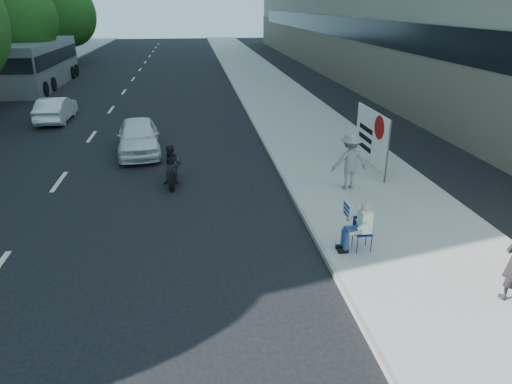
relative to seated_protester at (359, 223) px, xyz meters
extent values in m
plane|color=black|center=(-2.29, -1.66, -0.87)|extent=(160.00, 160.00, 0.00)
cube|color=#A19F97|center=(1.71, 18.34, -0.80)|extent=(5.00, 120.00, 0.15)
cylinder|color=#382616|center=(-15.99, 28.34, 0.61)|extent=(0.30, 0.30, 2.97)
ellipsoid|color=#1E4C14|center=(-15.99, 28.34, 4.02)|extent=(4.80, 4.80, 5.52)
cylinder|color=#382616|center=(-15.99, 42.34, 0.44)|extent=(0.30, 0.30, 2.62)
ellipsoid|color=#1E4C14|center=(-15.99, 42.34, 3.91)|extent=(5.40, 5.40, 6.21)
cylinder|color=navy|center=(-0.07, -0.21, -0.50)|extent=(0.02, 0.02, 0.45)
cylinder|color=navy|center=(0.29, -0.21, -0.50)|extent=(0.02, 0.02, 0.45)
cylinder|color=navy|center=(-0.07, 0.15, -0.50)|extent=(0.02, 0.02, 0.45)
cylinder|color=navy|center=(0.29, 0.15, -0.50)|extent=(0.02, 0.02, 0.45)
cube|color=navy|center=(0.11, -0.03, -0.26)|extent=(0.40, 0.40, 0.03)
cube|color=navy|center=(0.11, 0.16, -0.07)|extent=(0.40, 0.02, 0.40)
cylinder|color=navy|center=(-0.11, -0.13, -0.17)|extent=(0.44, 0.17, 0.17)
cylinder|color=navy|center=(-0.33, -0.13, -0.40)|extent=(0.14, 0.14, 0.46)
cube|color=black|center=(-0.39, -0.13, -0.67)|extent=(0.26, 0.11, 0.10)
cylinder|color=navy|center=(-0.11, 0.07, -0.17)|extent=(0.44, 0.17, 0.17)
cylinder|color=navy|center=(-0.33, 0.07, -0.40)|extent=(0.14, 0.14, 0.46)
cube|color=black|center=(-0.39, 0.07, -0.67)|extent=(0.26, 0.11, 0.10)
cube|color=#E8E8C9|center=(0.13, -0.03, 0.09)|extent=(0.26, 0.42, 0.56)
sphere|color=tan|center=(0.13, -0.03, 0.46)|extent=(0.23, 0.23, 0.23)
ellipsoid|color=gray|center=(0.15, -0.03, 0.49)|extent=(0.22, 0.24, 0.19)
ellipsoid|color=gray|center=(0.05, -0.03, 0.39)|extent=(0.10, 0.14, 0.13)
cylinder|color=#E8E8C9|center=(0.01, -0.27, 0.06)|extent=(0.30, 0.10, 0.25)
cylinder|color=tan|center=(-0.19, -0.27, -0.12)|extent=(0.29, 0.09, 0.14)
cylinder|color=#E8E8C9|center=(0.06, 0.23, 0.11)|extent=(0.26, 0.20, 0.32)
cylinder|color=tan|center=(-0.07, 0.37, 0.01)|extent=(0.30, 0.21, 0.18)
cube|color=white|center=(-0.14, 0.52, 0.14)|extent=(0.03, 0.55, 0.40)
imported|color=gray|center=(1.10, 4.00, 0.23)|extent=(1.29, 0.82, 1.90)
cylinder|color=#4C4C4C|center=(2.51, 4.29, 0.38)|extent=(0.06, 0.06, 2.20)
cylinder|color=#4C4C4C|center=(2.51, 7.29, 0.38)|extent=(0.06, 0.06, 2.20)
cube|color=white|center=(2.49, 5.79, 0.53)|extent=(0.04, 3.00, 1.90)
cylinder|color=#A50C0C|center=(2.47, 5.09, 1.03)|extent=(0.01, 0.84, 0.84)
cube|color=black|center=(2.47, 6.29, 0.68)|extent=(0.01, 1.30, 0.18)
cube|color=black|center=(2.47, 6.29, 0.33)|extent=(0.01, 1.30, 0.18)
cube|color=black|center=(2.47, 6.29, -0.02)|extent=(0.01, 1.30, 0.18)
imported|color=white|center=(-6.25, 9.44, -0.16)|extent=(2.13, 4.36, 1.43)
imported|color=silver|center=(-11.20, 15.82, -0.23)|extent=(1.39, 3.93, 1.29)
cylinder|color=black|center=(-4.73, 4.96, -0.55)|extent=(0.20, 0.65, 0.64)
cylinder|color=black|center=(-4.73, 6.36, -0.55)|extent=(0.20, 0.65, 0.64)
cube|color=black|center=(-4.73, 5.66, -0.32)|extent=(0.41, 1.22, 0.35)
imported|color=black|center=(-4.73, 5.56, -0.16)|extent=(0.76, 0.63, 1.42)
cube|color=slate|center=(-15.08, 27.84, 0.78)|extent=(2.55, 12.01, 3.30)
cube|color=black|center=(-16.35, 27.84, 1.33)|extent=(0.11, 11.50, 1.00)
cube|color=black|center=(-13.81, 27.84, 1.33)|extent=(0.11, 11.50, 1.00)
cube|color=black|center=(-15.08, 21.82, 1.33)|extent=(2.40, 0.07, 1.00)
cylinder|color=black|center=(-16.33, 23.34, -0.37)|extent=(0.25, 1.00, 1.00)
cylinder|color=black|center=(-13.83, 23.34, -0.37)|extent=(0.25, 1.00, 1.00)
cylinder|color=black|center=(-16.33, 25.34, -0.37)|extent=(0.25, 1.00, 1.00)
cylinder|color=black|center=(-13.83, 25.34, -0.37)|extent=(0.25, 1.00, 1.00)
cylinder|color=black|center=(-16.33, 31.34, -0.37)|extent=(0.25, 1.00, 1.00)
cylinder|color=black|center=(-13.83, 31.34, -0.37)|extent=(0.25, 1.00, 1.00)
cylinder|color=black|center=(-16.33, 32.84, -0.37)|extent=(0.25, 1.00, 1.00)
cylinder|color=black|center=(-13.83, 32.84, -0.37)|extent=(0.25, 1.00, 1.00)
camera|label=1|loc=(-3.90, -9.64, 5.02)|focal=32.00mm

